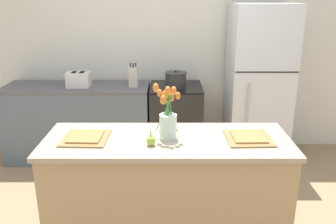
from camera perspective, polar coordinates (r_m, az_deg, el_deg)
back_wall at (r=4.43m, az=0.06°, el=11.26°), size 5.20×0.08×2.70m
kitchen_island at (r=2.80m, az=-0.01°, el=-12.83°), size 1.80×0.66×0.91m
back_counter at (r=4.39m, az=-13.94°, el=-1.56°), size 1.68×0.60×0.89m
stove_range at (r=4.25m, az=1.40°, el=-1.63°), size 0.60×0.61×0.89m
refrigerator at (r=4.25m, az=14.40°, el=4.25°), size 0.68×0.67×1.81m
flower_vase at (r=2.55m, az=0.10°, el=-1.11°), size 0.19×0.16×0.41m
pear_figurine at (r=2.47m, az=-2.62°, el=-4.51°), size 0.06×0.06×0.11m
plate_setting_left at (r=2.65m, az=-12.94°, el=-4.02°), size 0.33×0.33×0.02m
plate_setting_right at (r=2.65m, az=12.92°, el=-4.05°), size 0.33×0.33×0.02m
toaster at (r=4.19m, az=-13.99°, el=5.09°), size 0.28×0.18×0.17m
cooking_pot at (r=4.07m, az=1.39°, el=5.22°), size 0.25×0.25×0.19m
knife_block at (r=4.11m, az=-5.41°, el=5.66°), size 0.10×0.14×0.27m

